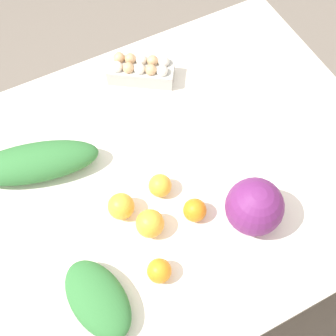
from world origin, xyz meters
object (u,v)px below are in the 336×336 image
at_px(orange_1, 150,223).
at_px(egg_carton, 141,70).
at_px(greens_bunch_beet_tops, 98,299).
at_px(orange_0, 159,271).
at_px(orange_4, 121,206).
at_px(orange_2, 160,186).
at_px(greens_bunch_kale, 34,163).
at_px(orange_3, 196,210).
at_px(cabbage_purple, 254,207).

bearing_deg(orange_1, egg_carton, -113.20).
bearing_deg(greens_bunch_beet_tops, orange_1, -149.46).
distance_m(greens_bunch_beet_tops, orange_0, 0.18).
relative_size(egg_carton, greens_bunch_beet_tops, 1.00).
bearing_deg(orange_4, orange_2, -175.44).
distance_m(greens_bunch_kale, orange_0, 0.51).
xyz_separation_m(greens_bunch_kale, orange_1, (-0.23, 0.34, -0.01)).
relative_size(greens_bunch_kale, orange_4, 4.98).
relative_size(orange_3, orange_4, 0.88).
bearing_deg(orange_0, egg_carton, -111.79).
distance_m(cabbage_purple, orange_1, 0.30).
bearing_deg(cabbage_purple, egg_carton, -85.55).
bearing_deg(egg_carton, orange_0, 102.35).
relative_size(greens_bunch_kale, orange_1, 4.76).
distance_m(orange_0, orange_3, 0.21).
bearing_deg(orange_4, egg_carton, -122.15).
relative_size(orange_1, orange_3, 1.19).
height_order(cabbage_purple, egg_carton, cabbage_purple).
distance_m(egg_carton, orange_1, 0.58).
distance_m(greens_bunch_beet_tops, orange_3, 0.37).
xyz_separation_m(greens_bunch_kale, orange_2, (-0.31, 0.24, -0.01)).
xyz_separation_m(orange_0, orange_4, (0.01, -0.22, 0.01)).
bearing_deg(orange_0, orange_2, -117.40).
bearing_deg(orange_3, egg_carton, -99.00).
distance_m(egg_carton, orange_4, 0.52).
bearing_deg(orange_3, greens_bunch_kale, -44.49).
bearing_deg(greens_bunch_kale, orange_1, 123.61).
relative_size(greens_bunch_beet_tops, orange_0, 3.53).
distance_m(greens_bunch_kale, orange_3, 0.51).
xyz_separation_m(egg_carton, orange_1, (0.23, 0.53, -0.00)).
distance_m(greens_bunch_beet_tops, orange_1, 0.25).
bearing_deg(orange_1, orange_3, 171.92).
bearing_deg(orange_2, orange_4, 4.56).
distance_m(orange_2, orange_4, 0.13).
height_order(greens_bunch_beet_tops, orange_3, greens_bunch_beet_tops).
bearing_deg(orange_2, egg_carton, -108.56).
relative_size(egg_carton, orange_1, 2.91).
relative_size(cabbage_purple, orange_3, 2.40).
distance_m(orange_0, orange_2, 0.26).
height_order(cabbage_purple, orange_4, cabbage_purple).
bearing_deg(orange_1, cabbage_purple, 158.96).
relative_size(cabbage_purple, greens_bunch_kale, 0.42).
relative_size(greens_bunch_beet_tops, greens_bunch_kale, 0.61).
bearing_deg(cabbage_purple, orange_0, 4.92).
bearing_deg(greens_bunch_kale, orange_0, 111.62).
bearing_deg(orange_4, greens_bunch_beet_tops, 52.45).
bearing_deg(cabbage_purple, orange_3, -32.36).
bearing_deg(orange_4, orange_3, 150.41).
bearing_deg(orange_0, orange_4, -86.81).
height_order(greens_bunch_beet_tops, greens_bunch_kale, greens_bunch_kale).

